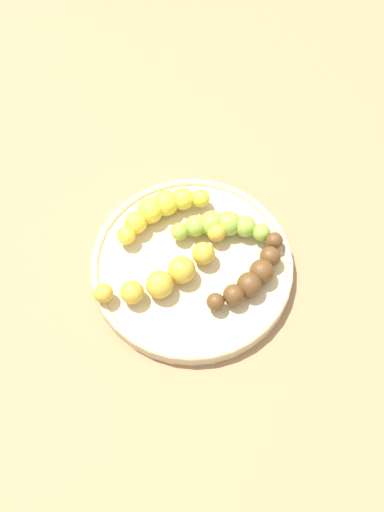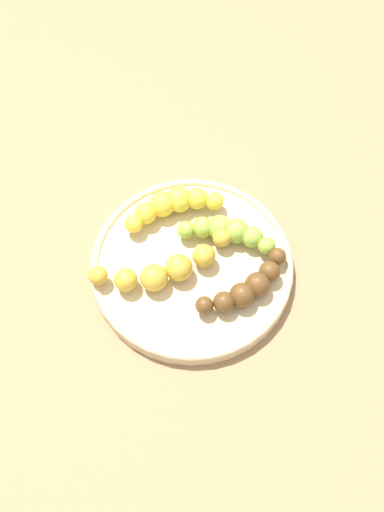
# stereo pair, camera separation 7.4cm
# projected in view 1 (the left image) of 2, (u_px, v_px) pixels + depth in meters

# --- Properties ---
(ground_plane) EXTENTS (2.40, 2.40, 0.00)m
(ground_plane) POSITION_uv_depth(u_px,v_px,m) (192.00, 270.00, 0.77)
(ground_plane) COLOR #936D47
(fruit_bowl) EXTENTS (0.26, 0.26, 0.02)m
(fruit_bowl) POSITION_uv_depth(u_px,v_px,m) (192.00, 265.00, 0.76)
(fruit_bowl) COLOR #D1B784
(fruit_bowl) RESTS_ON ground_plane
(banana_spotted) EXTENTS (0.17, 0.10, 0.03)m
(banana_spotted) POSITION_uv_depth(u_px,v_px,m) (169.00, 273.00, 0.73)
(banana_spotted) COLOR gold
(banana_spotted) RESTS_ON fruit_bowl
(banana_overripe) EXTENTS (0.13, 0.05, 0.03)m
(banana_overripe) POSITION_uv_depth(u_px,v_px,m) (253.00, 276.00, 0.73)
(banana_overripe) COLOR #593819
(banana_overripe) RESTS_ON fruit_bowl
(banana_green) EXTENTS (0.08, 0.11, 0.03)m
(banana_green) POSITION_uv_depth(u_px,v_px,m) (220.00, 226.00, 0.76)
(banana_green) COLOR #8CAD38
(banana_green) RESTS_ON fruit_bowl
(banana_yellow) EXTENTS (0.12, 0.08, 0.03)m
(banana_yellow) POSITION_uv_depth(u_px,v_px,m) (160.00, 210.00, 0.77)
(banana_yellow) COLOR yellow
(banana_yellow) RESTS_ON fruit_bowl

